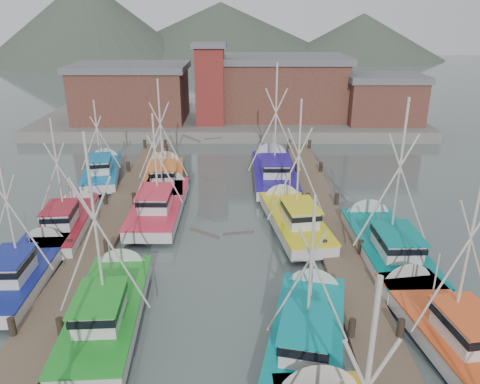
{
  "coord_description": "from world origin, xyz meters",
  "views": [
    {
      "loc": [
        1.49,
        -17.85,
        12.99
      ],
      "look_at": [
        1.35,
        8.66,
        2.6
      ],
      "focal_mm": 35.0,
      "sensor_mm": 36.0,
      "label": 1
    }
  ],
  "objects_px": {
    "boat_4": "(110,306)",
    "boat_12": "(164,178)",
    "boat_8": "(161,203)",
    "lookout_tower": "(210,84)"
  },
  "relations": [
    {
      "from": "boat_4",
      "to": "boat_12",
      "type": "distance_m",
      "value": 16.99
    },
    {
      "from": "lookout_tower",
      "to": "boat_4",
      "type": "relative_size",
      "value": 0.89
    },
    {
      "from": "boat_4",
      "to": "boat_12",
      "type": "height_order",
      "value": "boat_4"
    },
    {
      "from": "boat_8",
      "to": "lookout_tower",
      "type": "bearing_deg",
      "value": 84.44
    },
    {
      "from": "boat_4",
      "to": "boat_12",
      "type": "bearing_deg",
      "value": 87.26
    },
    {
      "from": "lookout_tower",
      "to": "boat_12",
      "type": "distance_m",
      "value": 17.33
    },
    {
      "from": "boat_8",
      "to": "boat_12",
      "type": "height_order",
      "value": "boat_12"
    },
    {
      "from": "boat_12",
      "to": "lookout_tower",
      "type": "bearing_deg",
      "value": 73.89
    },
    {
      "from": "boat_4",
      "to": "boat_12",
      "type": "xyz_separation_m",
      "value": [
        -0.25,
        16.99,
        -0.0
      ]
    },
    {
      "from": "boat_8",
      "to": "boat_12",
      "type": "distance_m",
      "value": 5.21
    }
  ]
}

